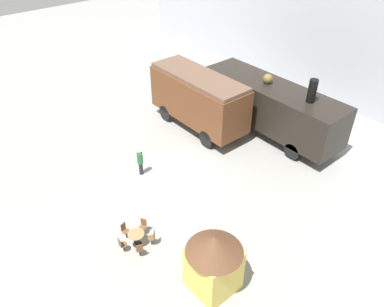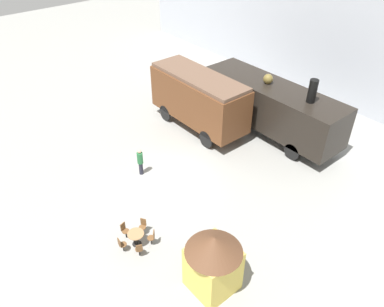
# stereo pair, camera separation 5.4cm
# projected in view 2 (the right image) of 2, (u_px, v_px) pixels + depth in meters

# --- Properties ---
(ground_plane) EXTENTS (80.00, 80.00, 0.00)m
(ground_plane) POSITION_uv_depth(u_px,v_px,m) (173.00, 178.00, 21.80)
(ground_plane) COLOR gray
(backdrop_wall) EXTENTS (44.00, 0.15, 9.00)m
(backdrop_wall) POSITION_uv_depth(u_px,v_px,m) (337.00, 44.00, 27.02)
(backdrop_wall) COLOR #B2B7C1
(backdrop_wall) RESTS_ON ground_plane
(steam_locomotive) EXTENTS (10.16, 2.82, 4.84)m
(steam_locomotive) POSITION_uv_depth(u_px,v_px,m) (271.00, 105.00, 24.66)
(steam_locomotive) COLOR black
(steam_locomotive) RESTS_ON ground_plane
(passenger_coach_wooden) EXTENTS (7.34, 2.62, 3.92)m
(passenger_coach_wooden) POSITION_uv_depth(u_px,v_px,m) (199.00, 97.00, 25.00)
(passenger_coach_wooden) COLOR brown
(passenger_coach_wooden) RESTS_ON ground_plane
(cafe_table_near) EXTENTS (0.79, 0.79, 0.72)m
(cafe_table_near) POSITION_uv_depth(u_px,v_px,m) (136.00, 236.00, 17.48)
(cafe_table_near) COLOR black
(cafe_table_near) RESTS_ON ground_plane
(cafe_chair_0) EXTENTS (0.38, 0.36, 0.87)m
(cafe_chair_0) POSITION_uv_depth(u_px,v_px,m) (124.00, 229.00, 17.87)
(cafe_chair_0) COLOR black
(cafe_chair_0) RESTS_ON ground_plane
(cafe_chair_1) EXTENTS (0.36, 0.36, 0.87)m
(cafe_chair_1) POSITION_uv_depth(u_px,v_px,m) (121.00, 244.00, 17.15)
(cafe_chair_1) COLOR black
(cafe_chair_1) RESTS_ON ground_plane
(cafe_chair_2) EXTENTS (0.39, 0.38, 0.87)m
(cafe_chair_2) POSITION_uv_depth(u_px,v_px,m) (139.00, 249.00, 16.91)
(cafe_chair_2) COLOR black
(cafe_chair_2) RESTS_ON ground_plane
(cafe_chair_3) EXTENTS (0.40, 0.41, 0.87)m
(cafe_chair_3) POSITION_uv_depth(u_px,v_px,m) (152.00, 237.00, 17.50)
(cafe_chair_3) COLOR black
(cafe_chair_3) RESTS_ON ground_plane
(cafe_chair_4) EXTENTS (0.39, 0.40, 0.87)m
(cafe_chair_4) POSITION_uv_depth(u_px,v_px,m) (143.00, 225.00, 18.09)
(cafe_chair_4) COLOR black
(cafe_chair_4) RESTS_ON ground_plane
(visitor_person) EXTENTS (0.34, 0.34, 1.74)m
(visitor_person) POSITION_uv_depth(u_px,v_px,m) (140.00, 161.00, 21.55)
(visitor_person) COLOR #262633
(visitor_person) RESTS_ON ground_plane
(ticket_kiosk) EXTENTS (2.34, 2.34, 3.00)m
(ticket_kiosk) POSITION_uv_depth(u_px,v_px,m) (213.00, 260.00, 15.00)
(ticket_kiosk) COLOR #DBC151
(ticket_kiosk) RESTS_ON ground_plane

